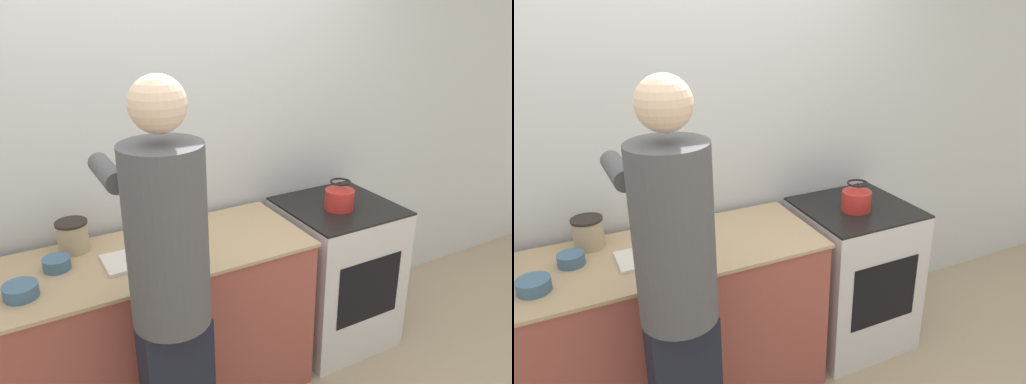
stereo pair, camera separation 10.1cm
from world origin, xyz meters
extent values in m
cube|color=silver|center=(0.00, 0.70, 1.30)|extent=(8.00, 0.05, 2.60)
cube|color=#9E4C42|center=(-0.35, 0.31, 0.44)|extent=(1.78, 0.62, 0.87)
cube|color=tan|center=(-0.35, 0.31, 0.88)|extent=(1.81, 0.64, 0.02)
cube|color=silver|center=(0.92, 0.32, 0.45)|extent=(0.63, 0.63, 0.89)
cube|color=black|center=(0.92, 0.32, 0.90)|extent=(0.63, 0.63, 0.01)
cube|color=black|center=(0.92, 0.00, 0.49)|extent=(0.44, 0.01, 0.39)
cylinder|color=#4C4C51|center=(-0.32, -0.22, 1.22)|extent=(0.31, 0.31, 0.72)
sphere|color=beige|center=(-0.32, -0.22, 1.72)|extent=(0.20, 0.20, 0.20)
cylinder|color=#4C4C51|center=(-0.45, 0.07, 1.41)|extent=(0.09, 0.30, 0.09)
cylinder|color=#4C4C51|center=(-0.18, 0.07, 1.41)|extent=(0.09, 0.30, 0.09)
cube|color=silver|center=(-0.30, 0.27, 0.90)|extent=(0.33, 0.21, 0.02)
cube|color=silver|center=(-0.22, 0.30, 0.91)|extent=(0.12, 0.04, 0.01)
cube|color=black|center=(-0.31, 0.31, 0.91)|extent=(0.07, 0.03, 0.01)
cylinder|color=red|center=(0.89, 0.27, 0.96)|extent=(0.17, 0.17, 0.12)
cone|color=red|center=(0.89, 0.27, 1.03)|extent=(0.14, 0.14, 0.03)
sphere|color=black|center=(0.89, 0.27, 1.06)|extent=(0.02, 0.02, 0.02)
torus|color=black|center=(0.89, 0.27, 1.07)|extent=(0.12, 0.12, 0.01)
cylinder|color=#426684|center=(-0.65, 0.37, 0.92)|extent=(0.12, 0.12, 0.06)
cylinder|color=#426684|center=(-0.82, 0.20, 0.92)|extent=(0.14, 0.14, 0.06)
cylinder|color=tan|center=(-0.55, 0.52, 0.96)|extent=(0.15, 0.15, 0.14)
cylinder|color=#28231E|center=(-0.55, 0.52, 1.04)|extent=(0.15, 0.15, 0.01)
camera|label=1|loc=(-0.84, -1.82, 2.05)|focal=35.00mm
camera|label=2|loc=(-0.75, -1.87, 2.05)|focal=35.00mm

